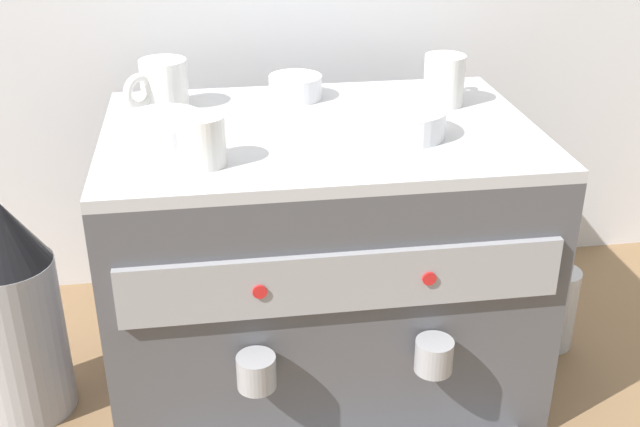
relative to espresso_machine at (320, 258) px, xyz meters
name	(u,v)px	position (x,y,z in m)	size (l,w,h in m)	color
ground_plane	(320,367)	(0.00, 0.00, -0.23)	(4.00, 4.00, 0.00)	brown
tiled_backsplash_wall	(292,19)	(0.00, 0.38, 0.32)	(2.80, 0.03, 1.11)	silver
espresso_machine	(320,258)	(0.00, 0.00, 0.00)	(0.68, 0.57, 0.47)	#4C4C51
ceramic_cup_0	(445,79)	(0.22, 0.09, 0.28)	(0.08, 0.11, 0.08)	white
ceramic_cup_1	(200,139)	(-0.19, -0.12, 0.27)	(0.07, 0.10, 0.07)	white
ceramic_cup_2	(162,85)	(-0.24, 0.13, 0.28)	(0.10, 0.10, 0.08)	white
ceramic_bowl_0	(406,123)	(0.12, -0.05, 0.25)	(0.12, 0.12, 0.04)	white
ceramic_bowl_1	(295,88)	(-0.02, 0.15, 0.25)	(0.09, 0.09, 0.04)	white
ceramic_bowl_2	(164,127)	(-0.24, 0.00, 0.25)	(0.12, 0.12, 0.03)	white
coffee_grinder	(15,309)	(-0.50, -0.03, -0.04)	(0.14, 0.14, 0.39)	#939399
milk_pitcher	(554,308)	(0.45, 0.02, -0.15)	(0.08, 0.08, 0.16)	#B7B7BC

